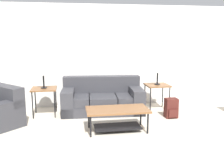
{
  "coord_description": "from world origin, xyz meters",
  "views": [
    {
      "loc": [
        -1.1,
        -2.76,
        1.78
      ],
      "look_at": [
        -0.25,
        2.38,
        0.8
      ],
      "focal_mm": 40.0,
      "sensor_mm": 36.0,
      "label": 1
    }
  ],
  "objects_px": {
    "couch": "(102,100)",
    "side_table_right": "(157,87)",
    "table_lamp_left": "(43,70)",
    "table_lamp_right": "(158,68)",
    "backpack": "(171,108)",
    "side_table_left": "(44,91)",
    "coffee_table": "(117,114)"
  },
  "relations": [
    {
      "from": "couch",
      "to": "table_lamp_right",
      "type": "xyz_separation_m",
      "value": [
        1.35,
        -0.08,
        0.76
      ]
    },
    {
      "from": "side_table_left",
      "to": "table_lamp_left",
      "type": "bearing_deg",
      "value": -80.54
    },
    {
      "from": "table_lamp_left",
      "to": "backpack",
      "type": "height_order",
      "value": "table_lamp_left"
    },
    {
      "from": "table_lamp_right",
      "to": "side_table_right",
      "type": "bearing_deg",
      "value": 80.54
    },
    {
      "from": "table_lamp_left",
      "to": "backpack",
      "type": "distance_m",
      "value": 3.01
    },
    {
      "from": "table_lamp_left",
      "to": "side_table_right",
      "type": "bearing_deg",
      "value": 0.0
    },
    {
      "from": "table_lamp_left",
      "to": "backpack",
      "type": "bearing_deg",
      "value": -13.0
    },
    {
      "from": "table_lamp_left",
      "to": "backpack",
      "type": "xyz_separation_m",
      "value": [
        2.81,
        -0.65,
        -0.84
      ]
    },
    {
      "from": "backpack",
      "to": "coffee_table",
      "type": "bearing_deg",
      "value": -156.02
    },
    {
      "from": "side_table_right",
      "to": "table_lamp_right",
      "type": "relative_size",
      "value": 1.19
    },
    {
      "from": "side_table_right",
      "to": "table_lamp_left",
      "type": "relative_size",
      "value": 1.19
    },
    {
      "from": "side_table_right",
      "to": "table_lamp_left",
      "type": "xyz_separation_m",
      "value": [
        -2.7,
        -0.0,
        0.48
      ]
    },
    {
      "from": "side_table_right",
      "to": "backpack",
      "type": "height_order",
      "value": "side_table_right"
    },
    {
      "from": "side_table_right",
      "to": "table_lamp_right",
      "type": "distance_m",
      "value": 0.48
    },
    {
      "from": "table_lamp_right",
      "to": "couch",
      "type": "bearing_deg",
      "value": 176.42
    },
    {
      "from": "table_lamp_left",
      "to": "side_table_left",
      "type": "bearing_deg",
      "value": 99.46
    },
    {
      "from": "coffee_table",
      "to": "table_lamp_left",
      "type": "distance_m",
      "value": 2.06
    },
    {
      "from": "couch",
      "to": "side_table_right",
      "type": "relative_size",
      "value": 3.09
    },
    {
      "from": "table_lamp_right",
      "to": "backpack",
      "type": "bearing_deg",
      "value": -80.06
    },
    {
      "from": "coffee_table",
      "to": "side_table_right",
      "type": "relative_size",
      "value": 1.87
    },
    {
      "from": "coffee_table",
      "to": "side_table_left",
      "type": "bearing_deg",
      "value": 139.81
    },
    {
      "from": "coffee_table",
      "to": "table_lamp_left",
      "type": "height_order",
      "value": "table_lamp_left"
    },
    {
      "from": "backpack",
      "to": "side_table_left",
      "type": "bearing_deg",
      "value": 167.0
    },
    {
      "from": "side_table_left",
      "to": "table_lamp_right",
      "type": "distance_m",
      "value": 2.74
    },
    {
      "from": "side_table_right",
      "to": "coffee_table",
      "type": "bearing_deg",
      "value": -134.55
    },
    {
      "from": "table_lamp_right",
      "to": "backpack",
      "type": "relative_size",
      "value": 1.22
    },
    {
      "from": "coffee_table",
      "to": "side_table_right",
      "type": "height_order",
      "value": "side_table_right"
    },
    {
      "from": "couch",
      "to": "table_lamp_left",
      "type": "distance_m",
      "value": 1.55
    },
    {
      "from": "coffee_table",
      "to": "side_table_left",
      "type": "distance_m",
      "value": 1.95
    },
    {
      "from": "table_lamp_left",
      "to": "table_lamp_right",
      "type": "bearing_deg",
      "value": 0.0
    },
    {
      "from": "couch",
      "to": "table_lamp_right",
      "type": "bearing_deg",
      "value": -3.58
    },
    {
      "from": "coffee_table",
      "to": "backpack",
      "type": "relative_size",
      "value": 2.71
    }
  ]
}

